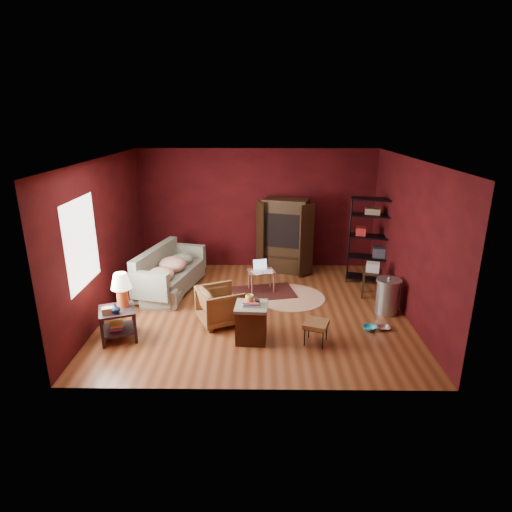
{
  "coord_description": "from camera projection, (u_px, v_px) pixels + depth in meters",
  "views": [
    {
      "loc": [
        0.1,
        -7.4,
        3.52
      ],
      "look_at": [
        0.0,
        0.2,
        1.0
      ],
      "focal_mm": 30.0,
      "sensor_mm": 36.0,
      "label": 1
    }
  ],
  "objects": [
    {
      "name": "side_table",
      "position": [
        119.0,
        300.0,
        6.93
      ],
      "size": [
        0.71,
        0.71,
        1.1
      ],
      "rotation": [
        0.0,
        0.0,
        0.35
      ],
      "color": "black",
      "rests_on": "ground"
    },
    {
      "name": "armchair",
      "position": [
        220.0,
        304.0,
        7.5
      ],
      "size": [
        0.89,
        0.92,
        0.72
      ],
      "primitive_type": "imported",
      "rotation": [
        0.0,
        0.0,
        2.01
      ],
      "color": "black",
      "rests_on": "ground"
    },
    {
      "name": "pet_bowl_turquoise",
      "position": [
        370.0,
        324.0,
        7.31
      ],
      "size": [
        0.24,
        0.14,
        0.23
      ],
      "primitive_type": "imported",
      "rotation": [
        0.0,
        0.0,
        -0.33
      ],
      "color": "#29A8C0",
      "rests_on": "ground"
    },
    {
      "name": "mug",
      "position": [
        250.0,
        297.0,
        6.78
      ],
      "size": [
        0.14,
        0.12,
        0.13
      ],
      "primitive_type": "imported",
      "rotation": [
        0.0,
        0.0,
        -0.07
      ],
      "color": "#EFE575",
      "rests_on": "hamper"
    },
    {
      "name": "laptop_desk",
      "position": [
        261.0,
        273.0,
        8.84
      ],
      "size": [
        0.6,
        0.51,
        0.66
      ],
      "rotation": [
        0.0,
        0.0,
        0.24
      ],
      "color": "brown",
      "rests_on": "ground"
    },
    {
      "name": "vase",
      "position": [
        115.0,
        309.0,
        6.74
      ],
      "size": [
        0.2,
        0.21,
        0.16
      ],
      "primitive_type": "imported",
      "rotation": [
        0.0,
        0.0,
        0.35
      ],
      "color": "#0B1838",
      "rests_on": "side_table"
    },
    {
      "name": "rug_round",
      "position": [
        291.0,
        297.0,
        8.65
      ],
      "size": [
        1.8,
        1.8,
        0.01
      ],
      "rotation": [
        0.0,
        0.0,
        0.39
      ],
      "color": "beige",
      "rests_on": "ground"
    },
    {
      "name": "small_stand",
      "position": [
        372.0,
        271.0,
        8.53
      ],
      "size": [
        0.45,
        0.45,
        0.72
      ],
      "rotation": [
        0.0,
        0.0,
        -0.28
      ],
      "color": "black",
      "rests_on": "ground"
    },
    {
      "name": "tv_armoire",
      "position": [
        285.0,
        234.0,
        9.84
      ],
      "size": [
        1.3,
        0.95,
        1.72
      ],
      "rotation": [
        0.0,
        0.0,
        -0.29
      ],
      "color": "black",
      "rests_on": "ground"
    },
    {
      "name": "trash_can",
      "position": [
        388.0,
        296.0,
        7.89
      ],
      "size": [
        0.57,
        0.57,
        0.71
      ],
      "rotation": [
        0.0,
        0.0,
        0.32
      ],
      "color": "#A9AEB1",
      "rests_on": "ground"
    },
    {
      "name": "room",
      "position": [
        254.0,
        238.0,
        7.68
      ],
      "size": [
        5.54,
        5.04,
        2.84
      ],
      "color": "brown",
      "rests_on": "ground"
    },
    {
      "name": "rug_oriental",
      "position": [
        263.0,
        292.0,
        8.87
      ],
      "size": [
        1.41,
        1.08,
        0.01
      ],
      "rotation": [
        0.0,
        0.0,
        0.21
      ],
      "color": "#4A1613",
      "rests_on": "ground"
    },
    {
      "name": "sofa",
      "position": [
        169.0,
        276.0,
        8.82
      ],
      "size": [
        0.61,
        1.86,
        0.72
      ],
      "primitive_type": "imported",
      "rotation": [
        0.0,
        0.0,
        1.53
      ],
      "color": "gray",
      "rests_on": "ground"
    },
    {
      "name": "sofa_cushions",
      "position": [
        168.0,
        273.0,
        8.82
      ],
      "size": [
        1.24,
        2.14,
        0.84
      ],
      "rotation": [
        0.0,
        0.0,
        -0.24
      ],
      "color": "gray",
      "rests_on": "sofa"
    },
    {
      "name": "pet_bowl_steel",
      "position": [
        384.0,
        324.0,
        7.33
      ],
      "size": [
        0.21,
        0.06,
        0.21
      ],
      "primitive_type": "imported",
      "rotation": [
        0.0,
        0.0,
        0.05
      ],
      "color": "silver",
      "rests_on": "ground"
    },
    {
      "name": "hamper",
      "position": [
        251.0,
        322.0,
        6.92
      ],
      "size": [
        0.54,
        0.54,
        0.72
      ],
      "rotation": [
        0.0,
        0.0,
        -0.06
      ],
      "color": "#452610",
      "rests_on": "ground"
    },
    {
      "name": "footstool",
      "position": [
        316.0,
        325.0,
        6.82
      ],
      "size": [
        0.47,
        0.47,
        0.38
      ],
      "rotation": [
        0.0,
        0.0,
        -0.34
      ],
      "color": "black",
      "rests_on": "ground"
    },
    {
      "name": "wire_shelving",
      "position": [
        371.0,
        237.0,
        9.16
      ],
      "size": [
        0.98,
        0.59,
        1.87
      ],
      "rotation": [
        0.0,
        0.0,
        -0.23
      ],
      "color": "black",
      "rests_on": "ground"
    }
  ]
}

